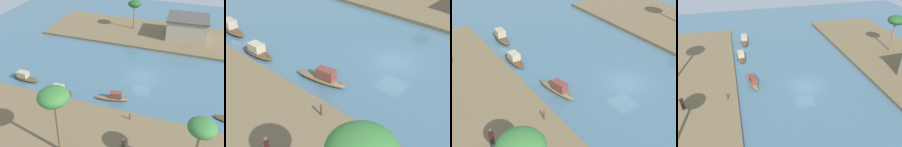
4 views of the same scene
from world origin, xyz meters
TOP-DOWN VIEW (x-y plane):
  - river_water at (0.00, 0.00)m, footprint 73.93×73.93m
  - riverbank_left at (0.00, -14.98)m, footprint 43.97×12.89m
  - sampan_with_red_awning at (-9.80, -7.35)m, footprint 3.90×1.31m
  - sampan_midstream at (-15.89, -6.31)m, footprint 4.08×1.31m
  - sampan_downstream_large at (-2.32, -6.48)m, footprint 4.52×1.66m
  - person_by_mooring at (1.41, -14.29)m, footprint 0.49×0.49m
  - mooring_post at (0.82, -9.68)m, footprint 0.14×0.14m
  - palm_tree_right_tall at (-5.69, 16.04)m, footprint 2.52×2.52m

SIDE VIEW (x-z plane):
  - river_water at x=0.00m, z-range 0.00..0.00m
  - riverbank_left at x=0.00m, z-range 0.00..0.41m
  - sampan_with_red_awning at x=-9.80m, z-range -0.17..0.98m
  - sampan_downstream_large at x=-2.32m, z-range -0.19..1.10m
  - sampan_midstream at x=-15.89m, z-range -0.18..1.18m
  - mooring_post at x=0.82m, z-range 0.41..1.21m
  - person_by_mooring at x=1.41m, z-range 0.28..1.89m
  - palm_tree_right_tall at x=-5.69m, z-range 2.50..8.26m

